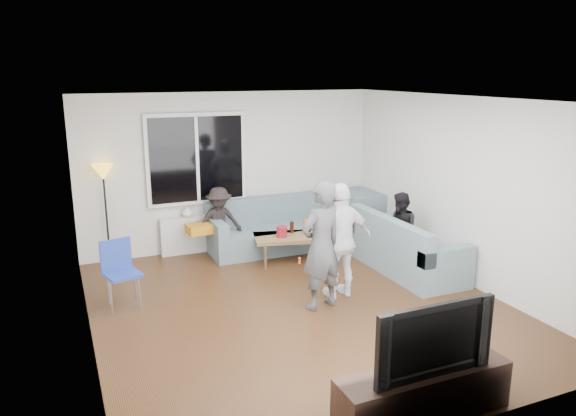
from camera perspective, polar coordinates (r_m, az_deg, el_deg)
name	(u,v)px	position (r m, az deg, el deg)	size (l,w,h in m)	color
floor	(299,308)	(7.13, 1.19, -10.33)	(5.00, 5.50, 0.04)	#56351C
ceiling	(300,98)	(6.50, 1.31, 11.38)	(5.00, 5.50, 0.04)	white
wall_back	(231,171)	(9.23, -5.92, 3.86)	(5.00, 0.04, 2.60)	silver
wall_front	(449,288)	(4.44, 16.37, -7.99)	(5.00, 0.04, 2.60)	silver
wall_left	(80,231)	(6.13, -20.76, -2.25)	(0.04, 5.50, 2.60)	silver
wall_right	(464,191)	(8.05, 17.81, 1.74)	(0.04, 5.50, 2.60)	silver
window_frame	(197,159)	(8.95, -9.48, 5.05)	(1.62, 0.06, 1.47)	white
window_glass	(197,159)	(8.91, -9.42, 5.01)	(1.50, 0.02, 1.35)	black
window_mullion	(197,159)	(8.90, -9.41, 5.01)	(0.05, 0.03, 1.35)	white
radiator	(200,234)	(9.19, -9.11, -2.64)	(1.30, 0.12, 0.62)	silver
potted_plant	(224,204)	(9.14, -6.67, 0.42)	(0.18, 0.14, 0.32)	#2F5E25
vase	(187,212)	(9.01, -10.43, -0.41)	(0.17, 0.17, 0.17)	white
sofa_back_section	(278,225)	(9.17, -1.06, -1.74)	(2.30, 0.85, 0.85)	slate
sofa_right_section	(407,243)	(8.39, 12.26, -3.60)	(0.85, 2.00, 0.85)	slate
sofa_corner	(364,215)	(9.90, 7.87, -0.68)	(0.85, 0.85, 0.85)	slate
cushion_yellow	(199,229)	(8.73, -9.19, -2.16)	(0.38, 0.32, 0.14)	orange
cushion_red	(212,226)	(8.86, -7.92, -1.87)	(0.36, 0.30, 0.13)	maroon
coffee_table	(289,248)	(8.72, 0.12, -4.13)	(1.10, 0.60, 0.40)	olive
pitcher	(282,232)	(8.57, -0.66, -2.46)	(0.17, 0.17, 0.17)	maroon
side_chair	(123,275)	(7.25, -16.81, -6.69)	(0.40, 0.40, 0.86)	#253FA1
floor_lamp	(106,215)	(8.81, -18.34, -0.74)	(0.32, 0.32, 1.56)	gold
player_left	(321,246)	(6.83, 3.47, -3.93)	(0.60, 0.39, 1.64)	#48474C
player_right	(341,241)	(7.20, 5.55, -3.41)	(0.90, 0.38, 1.54)	white
spectator_right	(400,230)	(8.49, 11.57, -2.27)	(0.56, 0.44, 1.15)	black
spectator_back	(219,222)	(8.85, -7.15, -1.48)	(0.74, 0.42, 1.14)	black
tv_console	(423,393)	(5.14, 13.85, -18.16)	(1.60, 0.40, 0.44)	#35221A
television	(427,335)	(4.87, 14.23, -12.71)	(1.13, 0.15, 0.65)	black
bottle_d	(305,227)	(8.70, 1.83, -1.97)	(0.07, 0.07, 0.24)	orange
bottle_c	(292,227)	(8.78, 0.40, -2.02)	(0.07, 0.07, 0.18)	black
bottle_e	(309,225)	(8.85, 2.18, -1.82)	(0.07, 0.07, 0.21)	black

